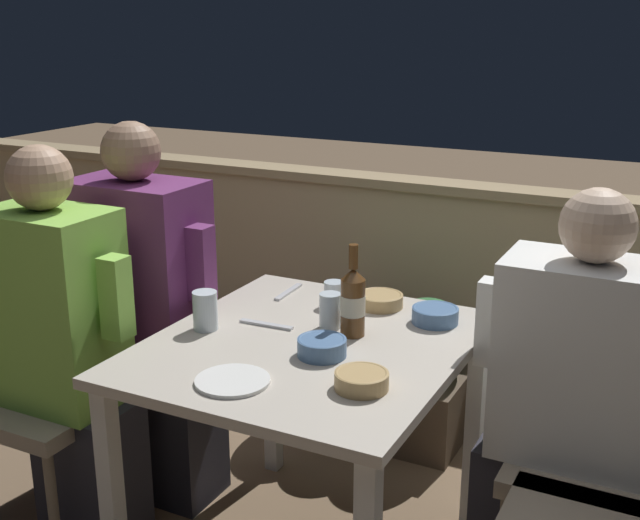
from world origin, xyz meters
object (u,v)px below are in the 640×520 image
(beer_bottle, at_px, (353,301))
(chair_left_far, at_px, (102,325))
(chair_left_near, at_px, (16,355))
(person_purple_stripe, at_px, (150,316))
(person_white_polo, at_px, (565,407))
(person_green_blouse, at_px, (65,351))

(beer_bottle, bearing_deg, chair_left_far, 177.90)
(chair_left_near, relative_size, person_purple_stripe, 0.76)
(person_white_polo, height_order, beer_bottle, person_white_polo)
(person_white_polo, bearing_deg, chair_left_far, -178.18)
(beer_bottle, bearing_deg, person_green_blouse, -160.38)
(person_purple_stripe, xyz_separation_m, person_white_polo, (1.35, 0.05, -0.05))
(person_white_polo, relative_size, beer_bottle, 4.47)
(chair_left_near, distance_m, person_green_blouse, 0.22)
(chair_left_far, xyz_separation_m, person_white_polo, (1.56, 0.05, 0.02))
(person_green_blouse, xyz_separation_m, person_white_polo, (1.41, 0.38, -0.03))
(person_purple_stripe, bearing_deg, beer_bottle, -2.68)
(person_green_blouse, xyz_separation_m, beer_bottle, (0.82, 0.29, 0.20))
(chair_left_near, distance_m, person_white_polo, 1.66)
(chair_left_near, xyz_separation_m, chair_left_far, (0.06, 0.33, 0.00))
(person_purple_stripe, distance_m, person_white_polo, 1.35)
(chair_left_far, xyz_separation_m, person_purple_stripe, (0.21, 0.00, 0.07))
(chair_left_near, bearing_deg, person_green_blouse, 0.00)
(chair_left_far, bearing_deg, person_white_polo, 1.82)
(beer_bottle, bearing_deg, person_purple_stripe, 177.32)
(person_green_blouse, distance_m, person_white_polo, 1.46)
(person_purple_stripe, bearing_deg, chair_left_far, 180.00)
(person_green_blouse, relative_size, chair_left_far, 1.29)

